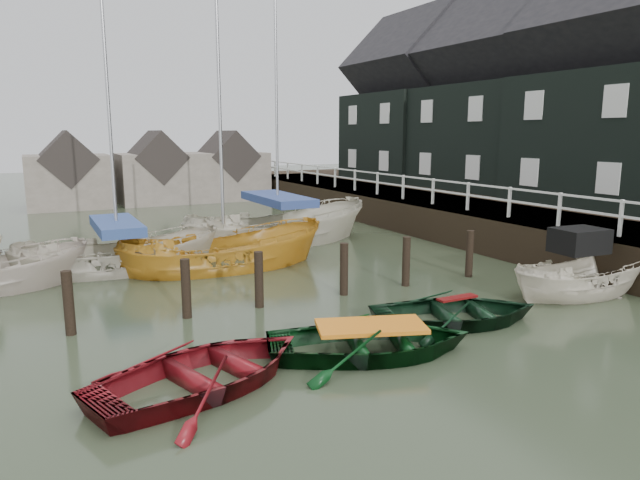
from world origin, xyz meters
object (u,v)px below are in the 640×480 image
sailboat_d (278,241)px  rowboat_red (207,386)px  rowboat_dkgreen (456,323)px  motorboat (581,292)px  sailboat_c (225,267)px  sailboat_b (119,269)px  rowboat_green (370,355)px

sailboat_d → rowboat_red: bearing=150.7°
rowboat_dkgreen → motorboat: 4.47m
rowboat_red → sailboat_c: 8.75m
rowboat_red → rowboat_dkgreen: 6.00m
sailboat_c → sailboat_d: 4.39m
rowboat_red → sailboat_b: 9.31m
motorboat → sailboat_d: 11.25m
rowboat_green → sailboat_c: sailboat_c is taller
rowboat_red → sailboat_d: (6.10, 11.29, 0.06)m
rowboat_red → rowboat_dkgreen: size_ratio=1.06×
rowboat_dkgreen → sailboat_d: bearing=16.5°
rowboat_green → sailboat_c: size_ratio=0.41×
sailboat_b → sailboat_d: 6.53m
rowboat_green → sailboat_c: (-0.29, 8.30, 0.01)m
rowboat_dkgreen → sailboat_b: (-6.08, 8.67, 0.07)m
rowboat_dkgreen → sailboat_b: size_ratio=0.31×
sailboat_b → sailboat_c: (3.07, -1.06, -0.06)m
rowboat_dkgreen → sailboat_c: 8.18m
rowboat_green → rowboat_red: bearing=108.3°
rowboat_green → motorboat: motorboat is taller
motorboat → sailboat_b: size_ratio=0.36×
rowboat_green → sailboat_c: 8.31m
sailboat_b → sailboat_c: sailboat_b is taller
rowboat_red → sailboat_d: size_ratio=0.31×
rowboat_red → rowboat_green: 3.24m
rowboat_dkgreen → sailboat_b: bearing=52.3°
motorboat → sailboat_b: sailboat_b is taller
rowboat_red → motorboat: bearing=-102.8°
sailboat_b → sailboat_c: bearing=-103.2°
sailboat_b → sailboat_c: size_ratio=1.26×
rowboat_green → rowboat_dkgreen: (2.73, 0.70, 0.00)m
rowboat_dkgreen → sailboat_c: sailboat_c is taller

